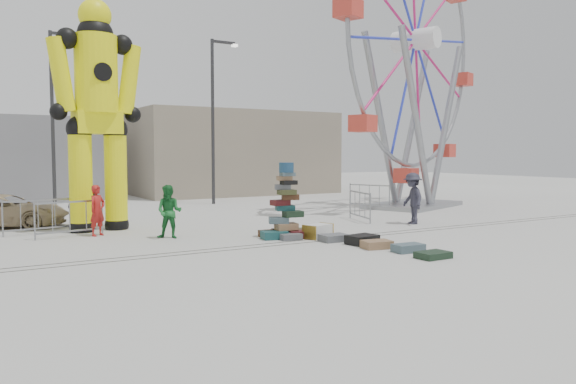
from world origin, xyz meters
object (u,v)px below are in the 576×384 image
barricade_wheel_front (360,206)px  parked_suv (6,211)px  lamp_post_left (54,109)px  pedestrian_black (85,205)px  pedestrian_grey (412,198)px  crash_test_dummy (97,106)px  suitcase_tower (286,217)px  pedestrian_green (169,212)px  pedestrian_red (97,210)px  lamp_post_right (214,112)px  ferris_wheel (415,62)px  barricade_wheel_back (369,196)px  barricade_dummy_c (70,219)px  steamer_trunk (318,231)px  barricade_dummy_b (38,217)px

barricade_wheel_front → parked_suv: 12.32m
lamp_post_left → parked_suv: (-2.60, -6.44, -3.93)m
pedestrian_black → pedestrian_grey: pedestrian_grey is taller
crash_test_dummy → suitcase_tower: bearing=-50.0°
barricade_wheel_front → pedestrian_green: pedestrian_green is taller
pedestrian_red → crash_test_dummy: bearing=42.5°
lamp_post_left → lamp_post_right: bearing=-15.9°
lamp_post_right → ferris_wheel: size_ratio=0.59×
crash_test_dummy → pedestrian_green: crash_test_dummy is taller
barricade_wheel_back → lamp_post_left: bearing=-145.1°
barricade_dummy_c → pedestrian_green: 3.05m
pedestrian_red → pedestrian_green: bearing=-76.2°
ferris_wheel → steamer_trunk: size_ratio=15.78×
pedestrian_black → barricade_wheel_front: bearing=164.5°
pedestrian_red → parked_suv: size_ratio=0.39×
pedestrian_black → pedestrian_green: bearing=121.8°
barricade_dummy_b → pedestrian_green: size_ratio=1.27×
lamp_post_left → suitcase_tower: bearing=-71.9°
crash_test_dummy → parked_suv: size_ratio=1.90×
steamer_trunk → pedestrian_black: 7.51m
steamer_trunk → barricade_dummy_b: 8.63m
barricade_dummy_c → suitcase_tower: bearing=-42.3°
lamp_post_left → ferris_wheel: bearing=-29.8°
lamp_post_right → barricade_dummy_b: 11.83m
parked_suv → suitcase_tower: bearing=-108.7°
lamp_post_left → steamer_trunk: 15.36m
steamer_trunk → barricade_dummy_c: (-6.24, 3.96, 0.35)m
lamp_post_right → pedestrian_green: (-5.68, -9.66, -3.70)m
suitcase_tower → crash_test_dummy: crash_test_dummy is taller
barricade_wheel_back → barricade_dummy_b: bearing=-108.3°
crash_test_dummy → barricade_wheel_back: size_ratio=3.79×
suitcase_tower → barricade_dummy_c: suitcase_tower is taller
ferris_wheel → barricade_dummy_b: 17.28m
lamp_post_left → crash_test_dummy: bearing=-90.4°
suitcase_tower → parked_suv: 9.73m
crash_test_dummy → barricade_dummy_b: 3.89m
barricade_wheel_back → pedestrian_black: bearing=-107.2°
pedestrian_red → pedestrian_grey: bearing=-47.8°
barricade_wheel_back → pedestrian_red: (-12.46, -2.39, 0.22)m
pedestrian_red → barricade_dummy_b: bearing=106.9°
pedestrian_green → parked_suv: (-3.92, 5.22, -0.23)m
barricade_dummy_c → pedestrian_black: size_ratio=1.18×
ferris_wheel → parked_suv: size_ratio=3.39×
barricade_wheel_back → barricade_dummy_c: bearing=-103.3°
barricade_wheel_back → pedestrian_red: pedestrian_red is taller
pedestrian_black → lamp_post_left: bearing=-95.3°
pedestrian_green → pedestrian_black: bearing=160.2°
barricade_wheel_front → pedestrian_green: 7.49m
suitcase_tower → steamer_trunk: (0.78, -0.56, -0.42)m
lamp_post_left → barricade_dummy_b: lamp_post_left is taller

